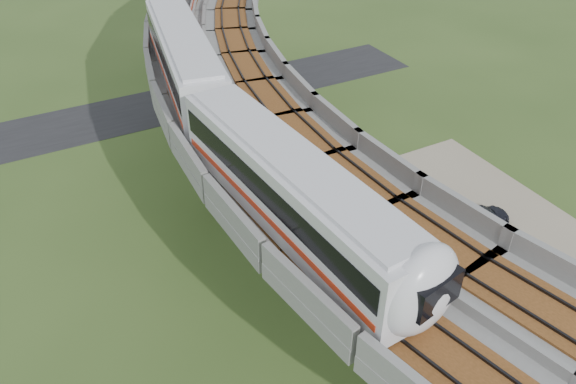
% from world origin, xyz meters
% --- Properties ---
extents(ground, '(160.00, 160.00, 0.00)m').
position_xyz_m(ground, '(0.00, 0.00, 0.00)').
color(ground, '#395321').
rests_on(ground, ground).
extents(dirt_lot, '(18.00, 26.00, 0.04)m').
position_xyz_m(dirt_lot, '(14.00, -2.00, 0.02)').
color(dirt_lot, gray).
rests_on(dirt_lot, ground).
extents(asphalt_road, '(60.00, 8.00, 0.03)m').
position_xyz_m(asphalt_road, '(0.00, 30.00, 0.01)').
color(asphalt_road, '#232326').
rests_on(asphalt_road, ground).
extents(viaduct, '(19.58, 73.98, 11.40)m').
position_xyz_m(viaduct, '(3.84, 0.00, 9.05)').
color(viaduct, '#99968E').
rests_on(viaduct, ground).
extents(metro_train, '(21.55, 58.59, 3.64)m').
position_xyz_m(metro_train, '(2.94, 17.39, 12.31)').
color(metro_train, silver).
rests_on(metro_train, ground).
extents(fence, '(3.87, 38.73, 1.50)m').
position_xyz_m(fence, '(9.75, 0.00, 0.75)').
color(fence, '#2D382D').
rests_on(fence, ground).
extents(tree_0, '(2.60, 2.60, 3.02)m').
position_xyz_m(tree_0, '(11.95, 22.60, 1.91)').
color(tree_0, '#382314').
rests_on(tree_0, ground).
extents(tree_1, '(2.52, 2.52, 2.93)m').
position_xyz_m(tree_1, '(7.98, 15.28, 1.85)').
color(tree_1, '#382314').
rests_on(tree_1, ground).
extents(tree_2, '(1.96, 1.96, 3.02)m').
position_xyz_m(tree_2, '(7.44, 5.60, 2.17)').
color(tree_2, '#382314').
rests_on(tree_2, ground).
extents(tree_3, '(3.14, 3.14, 3.22)m').
position_xyz_m(tree_3, '(5.91, -4.54, 1.88)').
color(tree_3, '#382314').
rests_on(tree_3, ground).
extents(car_white, '(3.42, 3.50, 1.19)m').
position_xyz_m(car_white, '(13.52, -7.67, 0.63)').
color(car_white, white).
rests_on(car_white, dirt_lot).
extents(car_red, '(3.67, 2.32, 1.14)m').
position_xyz_m(car_red, '(13.65, -6.81, 0.61)').
color(car_red, '#9B1E0E').
rests_on(car_red, dirt_lot).
extents(car_dark, '(4.59, 2.76, 1.25)m').
position_xyz_m(car_dark, '(16.46, 0.72, 0.66)').
color(car_dark, black).
rests_on(car_dark, dirt_lot).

